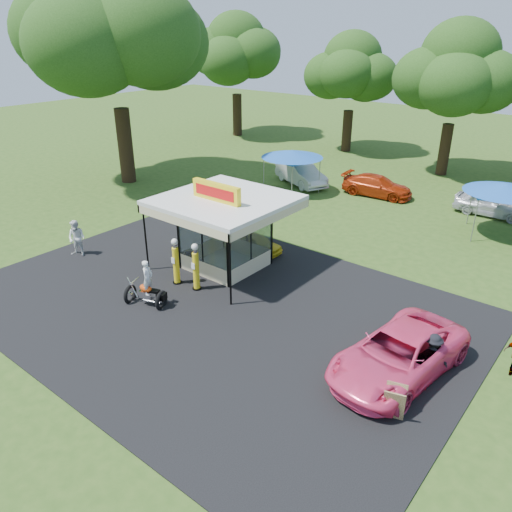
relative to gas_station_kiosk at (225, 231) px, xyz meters
The scene contains 21 objects.
ground 5.67m from the gas_station_kiosk, 68.18° to the right, with size 120.00×120.00×0.00m, color #2C4D18.
asphalt_apron 4.01m from the gas_station_kiosk, 56.26° to the right, with size 20.00×14.00×0.04m, color black.
gas_station_kiosk is the anchor object (origin of this frame).
gas_pump_left 2.78m from the gas_station_kiosk, 101.23° to the right, with size 0.40×0.40×2.14m.
gas_pump_right 2.64m from the gas_station_kiosk, 77.64° to the right, with size 0.40×0.40×2.15m.
motorcycle 4.73m from the gas_station_kiosk, 90.76° to the right, with size 1.83×1.29×2.07m.
spare_tires 2.19m from the gas_station_kiosk, 135.55° to the right, with size 1.03×0.82×0.83m.
a_frame_sign 11.40m from the gas_station_kiosk, 22.91° to the right, with size 0.65×0.69×1.08m.
kiosk_car 2.56m from the gas_station_kiosk, 90.00° to the left, with size 1.13×2.82×0.96m, color yellow.
pink_sedan 10.00m from the gas_station_kiosk, 14.17° to the right, with size 2.52×5.47×1.52m, color #FC447C.
spectator_west 7.48m from the gas_station_kiosk, 150.74° to the right, with size 0.88×0.69×1.82m, color white.
spectator_east_a 10.72m from the gas_station_kiosk, ahead, with size 0.99×0.57×1.53m, color black.
bg_car_a 14.12m from the gas_station_kiosk, 109.82° to the left, with size 1.65×4.73×1.56m, color silver.
bg_car_b 14.33m from the gas_station_kiosk, 87.60° to the left, with size 1.89×4.64×1.35m, color #B5300D.
bg_car_c 16.91m from the gas_station_kiosk, 63.16° to the left, with size 1.69×4.20×1.43m, color silver.
tent_west 12.18m from the gas_station_kiosk, 110.68° to the left, with size 4.10×4.10×2.86m.
tent_east 14.90m from the gas_station_kiosk, 54.02° to the left, with size 4.13×4.13×2.89m.
oak_far_a 31.35m from the gas_station_kiosk, 129.80° to the left, with size 9.60×9.60×11.38m.
oak_far_b 26.00m from the gas_station_kiosk, 107.08° to the left, with size 8.23×8.23×9.81m.
oak_far_c 22.83m from the gas_station_kiosk, 84.78° to the left, with size 9.05×9.05×10.67m.
oak_near 17.92m from the gas_station_kiosk, 157.93° to the left, with size 13.26×13.26×15.27m.
Camera 1 is at (12.34, -10.56, 10.34)m, focal length 35.00 mm.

